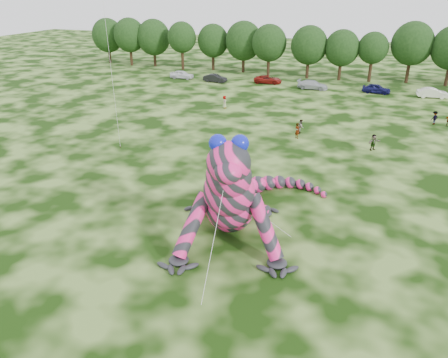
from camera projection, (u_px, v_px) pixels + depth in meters
ground at (309, 241)px, 30.12m from camera, size 240.00×240.00×0.00m
inflatable_gecko at (231, 172)px, 30.74m from camera, size 18.09×19.83×8.25m
flying_kite at (104, 6)px, 38.39m from camera, size 2.64×3.62×16.33m
tree_0 at (108, 41)px, 95.83m from camera, size 6.91×6.22×9.51m
tree_1 at (130, 42)px, 92.85m from camera, size 6.74×6.07×9.81m
tree_2 at (154, 43)px, 91.85m from camera, size 7.04×6.34×9.64m
tree_3 at (182, 46)px, 88.18m from camera, size 5.81×5.23×9.44m
tree_4 at (213, 47)px, 87.80m from camera, size 6.22×5.60×9.06m
tree_5 at (244, 47)px, 85.41m from camera, size 7.16×6.44×9.80m
tree_6 at (269, 50)px, 82.25m from camera, size 6.52×5.86×9.49m
tree_7 at (309, 52)px, 80.05m from camera, size 6.68×6.01×9.48m
tree_8 at (341, 55)px, 78.51m from camera, size 6.14×5.53×8.94m
tree_9 at (372, 57)px, 77.25m from camera, size 5.27×4.74×8.68m
tree_10 at (411, 53)px, 75.98m from camera, size 7.09×6.38×10.50m
car_0 at (182, 75)px, 81.27m from camera, size 4.47×1.92×1.51m
car_1 at (215, 78)px, 78.34m from camera, size 4.39×1.84×1.41m
car_2 at (268, 79)px, 77.41m from camera, size 5.06×2.57×1.37m
car_3 at (313, 85)px, 73.15m from camera, size 5.18×2.35×1.47m
car_4 at (376, 89)px, 70.39m from camera, size 4.56×2.18×1.51m
car_5 at (433, 93)px, 67.60m from camera, size 4.76×2.15×1.51m
spectator_4 at (225, 102)px, 62.01m from camera, size 0.85×1.01×1.76m
spectator_2 at (434, 118)px, 54.77m from camera, size 1.23×1.22×1.71m
spectator_5 at (373, 142)px, 46.29m from camera, size 1.47×1.54×1.74m
spectator_0 at (297, 131)px, 49.83m from camera, size 0.78×0.75×1.80m
spectator_1 at (301, 127)px, 51.48m from camera, size 0.67×0.84×1.68m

